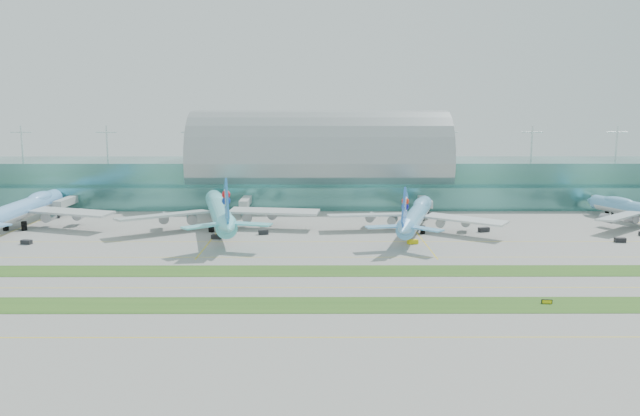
{
  "coord_description": "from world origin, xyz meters",
  "views": [
    {
      "loc": [
        -0.63,
        -164.1,
        44.34
      ],
      "look_at": [
        0.0,
        55.0,
        9.0
      ],
      "focal_mm": 35.0,
      "sensor_mm": 36.0,
      "label": 1
    }
  ],
  "objects_px": {
    "airliner_a": "(20,209)",
    "taxiway_sign_east": "(547,302)",
    "airliner_b": "(219,210)",
    "airliner_c": "(416,214)",
    "terminal": "(320,172)"
  },
  "relations": [
    {
      "from": "airliner_a",
      "to": "airliner_c",
      "type": "xyz_separation_m",
      "value": [
        146.51,
        -6.54,
        -0.87
      ]
    },
    {
      "from": "airliner_b",
      "to": "airliner_c",
      "type": "relative_size",
      "value": 1.15
    },
    {
      "from": "terminal",
      "to": "airliner_c",
      "type": "xyz_separation_m",
      "value": [
        34.83,
        -70.83,
        -7.99
      ]
    },
    {
      "from": "airliner_a",
      "to": "taxiway_sign_east",
      "type": "xyz_separation_m",
      "value": [
        163.32,
        -91.62,
        -6.6
      ]
    },
    {
      "from": "taxiway_sign_east",
      "to": "airliner_c",
      "type": "bearing_deg",
      "value": 107.85
    },
    {
      "from": "airliner_a",
      "to": "airliner_b",
      "type": "xyz_separation_m",
      "value": [
        74.57,
        -2.37,
        0.02
      ]
    },
    {
      "from": "airliner_a",
      "to": "airliner_b",
      "type": "height_order",
      "value": "airliner_b"
    },
    {
      "from": "airliner_b",
      "to": "taxiway_sign_east",
      "type": "relative_size",
      "value": 33.92
    },
    {
      "from": "terminal",
      "to": "airliner_c",
      "type": "distance_m",
      "value": 79.34
    },
    {
      "from": "airliner_a",
      "to": "taxiway_sign_east",
      "type": "relative_size",
      "value": 34.16
    },
    {
      "from": "taxiway_sign_east",
      "to": "airliner_a",
      "type": "bearing_deg",
      "value": 157.38
    },
    {
      "from": "airliner_c",
      "to": "terminal",
      "type": "bearing_deg",
      "value": 131.54
    },
    {
      "from": "taxiway_sign_east",
      "to": "airliner_b",
      "type": "bearing_deg",
      "value": 141.51
    },
    {
      "from": "airliner_a",
      "to": "terminal",
      "type": "bearing_deg",
      "value": 27.9
    },
    {
      "from": "terminal",
      "to": "taxiway_sign_east",
      "type": "bearing_deg",
      "value": -71.67
    }
  ]
}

